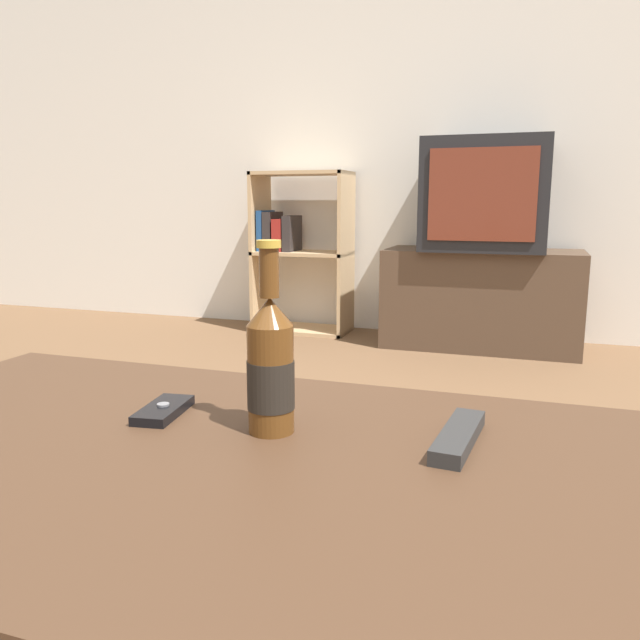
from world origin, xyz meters
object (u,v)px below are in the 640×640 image
tv_stand (481,299)px  remote_control (458,437)px  television (486,195)px  bookshelf (296,247)px  cell_phone (163,410)px  beer_bottle (271,366)px

tv_stand → remote_control: tv_stand is taller
television → bookshelf: bearing=175.3°
bookshelf → television: bearing=-4.7°
remote_control → bookshelf: bearing=119.9°
tv_stand → television: television is taller
television → bookshelf: (-1.09, 0.09, -0.30)m
remote_control → tv_stand: bearing=98.5°
tv_stand → cell_phone: (-0.26, -2.62, 0.20)m
tv_stand → bookshelf: (-1.09, 0.09, 0.24)m
television → beer_bottle: (-0.08, -2.63, -0.25)m
beer_bottle → cell_phone: bearing=176.5°
tv_stand → beer_bottle: size_ratio=3.86×
television → bookshelf: 1.13m
bookshelf → remote_control: 2.96m
beer_bottle → remote_control: (0.25, 0.04, -0.08)m
remote_control → television: bearing=98.5°
cell_phone → tv_stand: bearing=76.4°
television → cell_phone: bearing=-95.7°
tv_stand → cell_phone: size_ratio=8.35×
bookshelf → cell_phone: (0.83, -2.71, -0.04)m
television → bookshelf: size_ratio=0.65×
bookshelf → beer_bottle: (1.01, -2.72, 0.05)m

